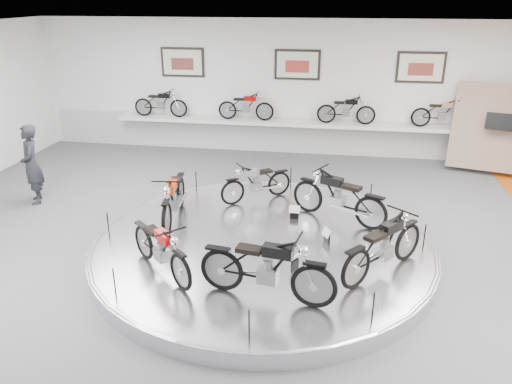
% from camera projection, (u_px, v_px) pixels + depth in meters
% --- Properties ---
extents(floor, '(16.00, 16.00, 0.00)m').
position_uv_depth(floor, '(260.00, 262.00, 9.27)').
color(floor, '#4E4E50').
rests_on(floor, ground).
extents(ceiling, '(16.00, 16.00, 0.00)m').
position_uv_depth(ceiling, '(261.00, 38.00, 7.78)').
color(ceiling, white).
rests_on(ceiling, wall_back).
extents(wall_back, '(16.00, 0.00, 16.00)m').
position_uv_depth(wall_back, '(297.00, 88.00, 14.94)').
color(wall_back, white).
rests_on(wall_back, floor).
extents(dado_band, '(15.68, 0.04, 1.10)m').
position_uv_depth(dado_band, '(295.00, 136.00, 15.46)').
color(dado_band, '#BCBCBA').
rests_on(dado_band, floor).
extents(display_platform, '(6.40, 6.40, 0.30)m').
position_uv_depth(display_platform, '(262.00, 248.00, 9.49)').
color(display_platform, silver).
rests_on(display_platform, floor).
extents(platform_rim, '(6.40, 6.40, 0.10)m').
position_uv_depth(platform_rim, '(262.00, 242.00, 9.44)').
color(platform_rim, '#B2B2BA').
rests_on(platform_rim, display_platform).
extents(shelf, '(11.00, 0.55, 0.10)m').
position_uv_depth(shelf, '(295.00, 123.00, 15.03)').
color(shelf, silver).
rests_on(shelf, wall_back).
extents(poster_left, '(1.35, 0.06, 0.88)m').
position_uv_depth(poster_left, '(183.00, 62.00, 15.17)').
color(poster_left, silver).
rests_on(poster_left, wall_back).
extents(poster_center, '(1.35, 0.06, 0.88)m').
position_uv_depth(poster_center, '(297.00, 65.00, 14.64)').
color(poster_center, silver).
rests_on(poster_center, wall_back).
extents(poster_right, '(1.35, 0.06, 0.88)m').
position_uv_depth(poster_right, '(421.00, 67.00, 14.11)').
color(poster_right, silver).
rests_on(poster_right, wall_back).
extents(display_panel, '(2.56, 1.52, 2.30)m').
position_uv_depth(display_panel, '(499.00, 128.00, 13.54)').
color(display_panel, '#907461').
rests_on(display_panel, floor).
extents(shelf_bike_a, '(1.22, 0.43, 0.73)m').
position_uv_depth(shelf_bike_a, '(161.00, 105.00, 15.52)').
color(shelf_bike_a, black).
rests_on(shelf_bike_a, shelf).
extents(shelf_bike_b, '(1.22, 0.43, 0.73)m').
position_uv_depth(shelf_bike_b, '(246.00, 108.00, 15.11)').
color(shelf_bike_b, '#8F0404').
rests_on(shelf_bike_b, shelf).
extents(shelf_bike_c, '(1.22, 0.43, 0.73)m').
position_uv_depth(shelf_bike_c, '(346.00, 112.00, 14.65)').
color(shelf_bike_c, black).
rests_on(shelf_bike_c, shelf).
extents(shelf_bike_d, '(1.22, 0.43, 0.73)m').
position_uv_depth(shelf_bike_d, '(442.00, 115.00, 14.24)').
color(shelf_bike_d, '#B8B6BC').
rests_on(shelf_bike_d, shelf).
extents(bike_a, '(1.90, 1.40, 1.07)m').
position_uv_depth(bike_a, '(339.00, 196.00, 10.09)').
color(bike_a, black).
rests_on(bike_a, display_platform).
extents(bike_b, '(1.50, 1.32, 0.87)m').
position_uv_depth(bike_b, '(256.00, 182.00, 11.13)').
color(bike_b, '#B8B6BC').
rests_on(bike_b, display_platform).
extents(bike_c, '(0.85, 1.85, 1.05)m').
position_uv_depth(bike_c, '(173.00, 197.00, 10.06)').
color(bike_c, '#CC3200').
rests_on(bike_c, display_platform).
extents(bike_d, '(1.56, 1.49, 0.94)m').
position_uv_depth(bike_d, '(161.00, 248.00, 8.18)').
color(bike_d, '#8F0404').
rests_on(bike_d, display_platform).
extents(bike_e, '(1.92, 0.94, 1.08)m').
position_uv_depth(bike_e, '(267.00, 267.00, 7.46)').
color(bike_e, black).
rests_on(bike_e, display_platform).
extents(bike_f, '(1.61, 1.75, 1.03)m').
position_uv_depth(bike_f, '(384.00, 245.00, 8.16)').
color(bike_f, black).
rests_on(bike_f, display_platform).
extents(visitor, '(0.74, 0.82, 1.88)m').
position_uv_depth(visitor, '(31.00, 165.00, 11.62)').
color(visitor, black).
rests_on(visitor, floor).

